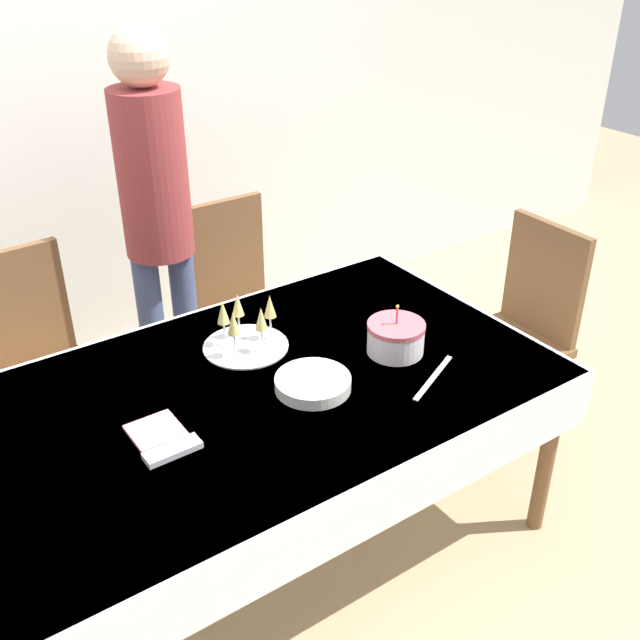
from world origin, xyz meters
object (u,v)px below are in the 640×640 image
Objects in this scene: dining_chair_right_end at (522,324)px; birthday_cake at (396,338)px; dining_chair_far_right at (237,298)px; champagne_tray at (245,327)px; dining_chair_far_left at (35,360)px; plate_stack_main at (313,383)px; person_standing at (156,203)px.

dining_chair_right_end is 4.74× the size of birthday_cake.
dining_chair_far_right is 3.16× the size of champagne_tray.
plate_stack_main is at bearing -57.99° from dining_chair_far_left.
dining_chair_far_left is at bearing 131.55° from champagne_tray.
birthday_cake is at bearing -67.48° from person_standing.
plate_stack_main is 1.09m from person_standing.
dining_chair_far_left is at bearing 122.01° from plate_stack_main.
champagne_tray is at bearing -115.92° from dining_chair_far_right.
person_standing is at bearing 112.52° from birthday_cake.
person_standing reaches higher than dining_chair_far_right.
plate_stack_main is (-0.37, -0.02, -0.04)m from birthday_cake.
birthday_cake is 0.37m from plate_stack_main.
dining_chair_right_end is at bearing 6.58° from birthday_cake.
birthday_cake is 0.67× the size of champagne_tray.
champagne_tray is 0.18× the size of person_standing.
dining_chair_far_left is 0.78m from person_standing.
champagne_tray is 0.36m from plate_stack_main.
dining_chair_far_right is at bearing 0.01° from dining_chair_far_left.
dining_chair_right_end is 1.62m from person_standing.
birthday_cake is at bearing -44.75° from dining_chair_far_left.
dining_chair_far_right reaches higher than champagne_tray.
dining_chair_far_right is 1.08m from plate_stack_main.
dining_chair_right_end is at bearing -26.66° from dining_chair_far_left.
dining_chair_far_right is at bearing 64.08° from champagne_tray.
person_standing is (-0.05, 1.04, 0.31)m from plate_stack_main.
dining_chair_far_right is at bearing 74.83° from plate_stack_main.
champagne_tray is at bearing -89.46° from person_standing.
dining_chair_far_right is 1.03m from birthday_cake.
dining_chair_far_left reaches higher than birthday_cake.
person_standing is (-0.42, 1.02, 0.28)m from birthday_cake.
champagne_tray is (-1.21, 0.24, 0.27)m from dining_chair_right_end.
plate_stack_main is (-1.17, -0.11, 0.21)m from dining_chair_right_end.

